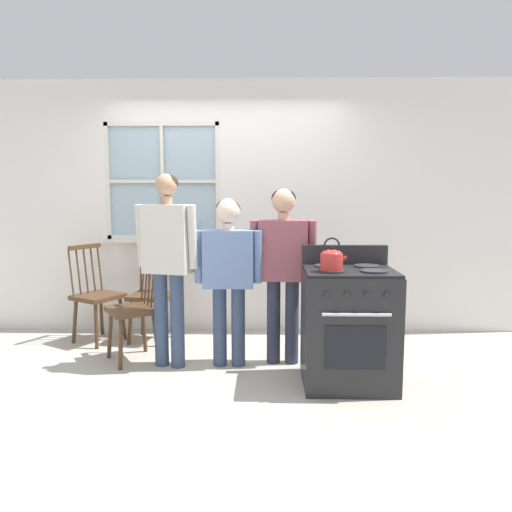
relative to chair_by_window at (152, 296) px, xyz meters
The scene contains 12 objects.
ground_plane 1.32m from the chair_by_window, 52.13° to the right, with size 16.00×16.00×0.00m, color #B2AD9E.
wall_back 1.26m from the chair_by_window, 27.47° to the left, with size 6.40×0.16×2.70m.
chair_by_window is the anchor object (origin of this frame).
chair_near_wall 0.62m from the chair_by_window, 92.03° to the right, with size 0.56×0.57×0.99m.
chair_center_cluster 0.56m from the chair_by_window, behind, with size 0.56×0.57×0.99m.
person_elderly_left 0.99m from the chair_by_window, 67.22° to the right, with size 0.56×0.30×1.68m.
person_teen_center 1.20m from the chair_by_window, 41.31° to the right, with size 0.59×0.23×1.47m.
person_adult_right 1.55m from the chair_by_window, 26.44° to the right, with size 0.58×0.24×1.55m.
stove 2.14m from the chair_by_window, 31.85° to the right, with size 0.71×0.68×1.08m.
kettle 2.16m from the chair_by_window, 37.22° to the right, with size 0.21×0.17×0.25m.
potted_plant 0.77m from the chair_by_window, 48.92° to the left, with size 0.17×0.17×0.31m.
handbag 0.43m from the chair_by_window, 81.04° to the left, with size 0.23×0.21×0.31m.
Camera 1 is at (0.42, -4.01, 1.52)m, focal length 35.00 mm.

